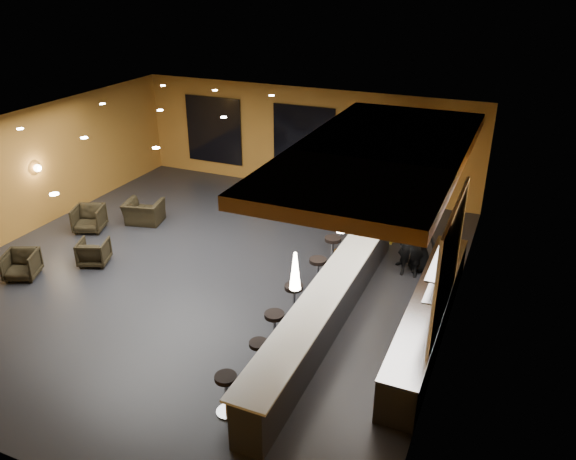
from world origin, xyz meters
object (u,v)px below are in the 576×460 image
at_px(bar_stool_2, 275,326).
at_px(pendant_2, 374,179).
at_px(staff_a, 412,243).
at_px(staff_b, 411,242).
at_px(bar_stool_1, 259,354).
at_px(bar_stool_5, 332,248).
at_px(bar_stool_0, 226,389).
at_px(column, 388,181).
at_px(armchair_c, 89,219).
at_px(bar_counter, 331,304).
at_px(staff_c, 421,244).
at_px(pendant_1, 342,217).
at_px(pendant_0, 295,271).
at_px(bar_stool_3, 294,297).
at_px(prep_counter, 428,315).
at_px(armchair_b, 94,252).
at_px(armchair_a, 21,265).
at_px(bar_stool_6, 340,236).
at_px(bar_stool_4, 318,270).
at_px(armchair_d, 144,212).

bearing_deg(bar_stool_2, pendant_2, 80.12).
relative_size(staff_a, staff_b, 1.15).
relative_size(bar_stool_1, bar_stool_5, 0.88).
distance_m(bar_stool_0, bar_stool_1, 1.12).
height_order(column, armchair_c, column).
relative_size(bar_counter, column, 2.29).
relative_size(staff_b, staff_c, 1.04).
relative_size(pendant_1, bar_stool_5, 0.81).
height_order(pendant_0, bar_stool_3, pendant_0).
height_order(prep_counter, bar_stool_5, same).
bearing_deg(column, pendant_1, -90.00).
bearing_deg(bar_stool_3, armchair_b, 177.26).
height_order(pendant_2, armchair_a, pendant_2).
relative_size(column, pendant_1, 5.00).
distance_m(prep_counter, bar_stool_3, 2.88).
relative_size(armchair_a, armchair_c, 0.93).
bearing_deg(bar_stool_6, bar_stool_1, -87.64).
xyz_separation_m(staff_c, bar_stool_1, (-1.96, -5.28, -0.26)).
xyz_separation_m(bar_stool_2, bar_stool_4, (-0.01, 2.46, 0.01)).
bearing_deg(pendant_0, bar_stool_3, 113.30).
height_order(armchair_a, armchair_c, armchair_c).
bearing_deg(armchair_b, bar_counter, 156.99).
relative_size(pendant_0, bar_stool_5, 0.81).
bearing_deg(bar_stool_6, bar_stool_2, -88.16).
xyz_separation_m(bar_stool_4, bar_stool_6, (-0.14, 2.10, -0.07)).
xyz_separation_m(bar_counter, staff_c, (1.29, 3.14, 0.25)).
height_order(pendant_0, armchair_c, pendant_0).
bearing_deg(armchair_b, pendant_0, 140.16).
distance_m(bar_counter, pendant_2, 3.52).
xyz_separation_m(column, staff_a, (1.12, -1.79, -0.86)).
relative_size(prep_counter, staff_c, 4.02).
height_order(prep_counter, bar_stool_2, prep_counter).
height_order(armchair_a, bar_stool_2, bar_stool_2).
bearing_deg(armchair_c, pendant_1, -30.08).
relative_size(bar_counter, armchair_d, 7.49).
bearing_deg(bar_counter, bar_stool_5, 108.49).
bearing_deg(armchair_c, bar_stool_4, -25.61).
distance_m(pendant_0, staff_b, 5.44).
height_order(prep_counter, pendant_1, pendant_1).
bearing_deg(bar_stool_3, bar_stool_4, 87.81).
xyz_separation_m(pendant_1, bar_stool_1, (-0.67, -2.64, -1.87)).
bearing_deg(armchair_d, pendant_0, 131.79).
height_order(bar_counter, armchair_a, bar_counter).
bearing_deg(armchair_a, bar_stool_0, -41.18).
distance_m(pendant_0, staff_c, 5.54).
bearing_deg(bar_stool_4, staff_c, 43.80).
height_order(bar_counter, bar_stool_4, bar_counter).
distance_m(column, armchair_c, 8.70).
relative_size(staff_a, armchair_b, 2.41).
bearing_deg(bar_stool_5, pendant_2, 36.95).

